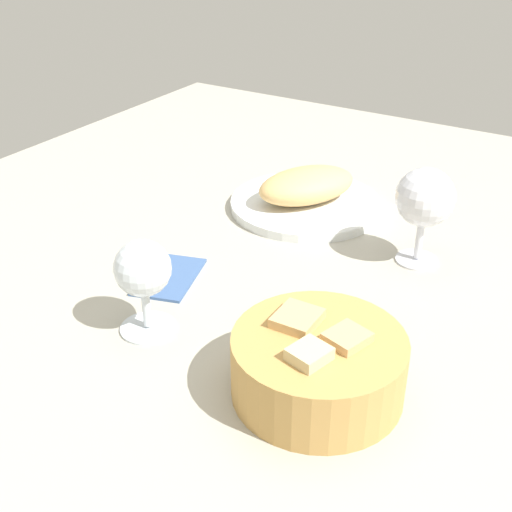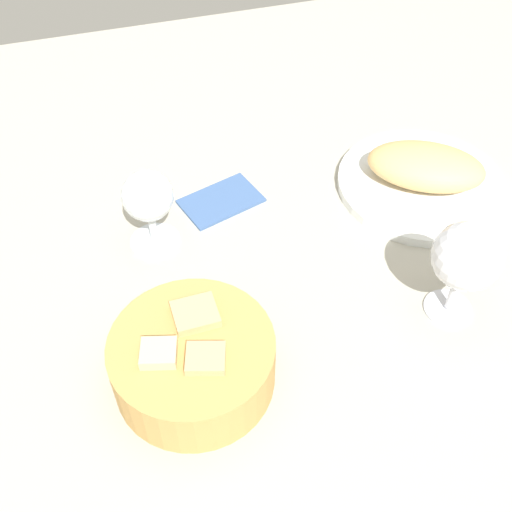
% 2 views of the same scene
% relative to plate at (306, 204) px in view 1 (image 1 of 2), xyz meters
% --- Properties ---
extents(ground_plane, '(1.40, 1.40, 0.02)m').
position_rel_plate_xyz_m(ground_plane, '(0.18, 0.10, -0.02)').
color(ground_plane, '#AAA697').
extents(plate, '(0.24, 0.24, 0.01)m').
position_rel_plate_xyz_m(plate, '(0.00, 0.00, 0.00)').
color(plate, silver).
rests_on(plate, ground_plane).
extents(omelette, '(0.19, 0.16, 0.05)m').
position_rel_plate_xyz_m(omelette, '(0.00, 0.00, 0.03)').
color(omelette, '#E2B26C').
rests_on(omelette, plate).
extents(lettuce_garnish, '(0.04, 0.04, 0.02)m').
position_rel_plate_xyz_m(lettuce_garnish, '(0.01, -0.05, 0.02)').
color(lettuce_garnish, '#3C8339').
rests_on(lettuce_garnish, plate).
extents(bread_basket, '(0.18, 0.18, 0.08)m').
position_rel_plate_xyz_m(bread_basket, '(0.39, 0.22, 0.03)').
color(bread_basket, tan).
rests_on(bread_basket, ground_plane).
extents(wine_glass_near, '(0.07, 0.07, 0.12)m').
position_rel_plate_xyz_m(wine_glass_near, '(0.39, -0.00, 0.07)').
color(wine_glass_near, silver).
rests_on(wine_glass_near, ground_plane).
extents(wine_glass_far, '(0.08, 0.08, 0.14)m').
position_rel_plate_xyz_m(wine_glass_far, '(0.07, 0.21, 0.09)').
color(wine_glass_far, silver).
rests_on(wine_glass_far, ground_plane).
extents(folded_napkin, '(0.13, 0.10, 0.01)m').
position_rel_plate_xyz_m(folded_napkin, '(0.29, -0.05, -0.00)').
color(folded_napkin, '#3E5D93').
rests_on(folded_napkin, ground_plane).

